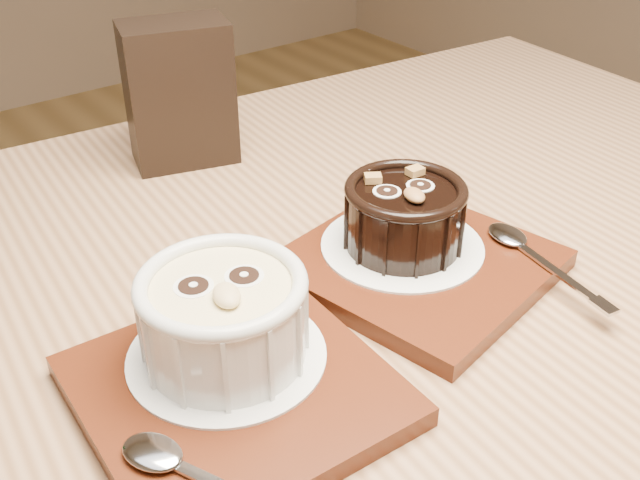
# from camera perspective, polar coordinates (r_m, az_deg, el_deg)

# --- Properties ---
(table) EXTENTS (1.27, 0.90, 0.75)m
(table) POSITION_cam_1_polar(r_m,az_deg,el_deg) (0.62, -1.17, -11.86)
(table) COLOR brown
(table) RESTS_ON ground
(tray_left) EXTENTS (0.19, 0.19, 0.01)m
(tray_left) POSITION_cam_1_polar(r_m,az_deg,el_deg) (0.48, -6.49, -11.32)
(tray_left) COLOR #53200D
(tray_left) RESTS_ON table
(doily_left) EXTENTS (0.13, 0.13, 0.00)m
(doily_left) POSITION_cam_1_polar(r_m,az_deg,el_deg) (0.50, -7.11, -8.69)
(doily_left) COLOR white
(doily_left) RESTS_ON tray_left
(ramekin_white) EXTENTS (0.11, 0.11, 0.06)m
(ramekin_white) POSITION_cam_1_polar(r_m,az_deg,el_deg) (0.47, -7.38, -5.58)
(ramekin_white) COLOR silver
(ramekin_white) RESTS_ON doily_left
(spoon_left) EXTENTS (0.08, 0.13, 0.01)m
(spoon_left) POSITION_cam_1_polar(r_m,az_deg,el_deg) (0.42, -8.83, -17.36)
(spoon_left) COLOR #B5B7BE
(spoon_left) RESTS_ON tray_left
(tray_right) EXTENTS (0.21, 0.21, 0.01)m
(tray_right) POSITION_cam_1_polar(r_m,az_deg,el_deg) (0.60, 7.52, -1.85)
(tray_right) COLOR #53200D
(tray_right) RESTS_ON table
(doily_right) EXTENTS (0.13, 0.13, 0.00)m
(doily_right) POSITION_cam_1_polar(r_m,az_deg,el_deg) (0.60, 6.28, -0.42)
(doily_right) COLOR white
(doily_right) RESTS_ON tray_right
(ramekin_dark) EXTENTS (0.10, 0.10, 0.06)m
(ramekin_dark) POSITION_cam_1_polar(r_m,az_deg,el_deg) (0.58, 6.46, 2.08)
(ramekin_dark) COLOR black
(ramekin_dark) RESTS_ON doily_right
(spoon_right) EXTENTS (0.05, 0.14, 0.01)m
(spoon_right) POSITION_cam_1_polar(r_m,az_deg,el_deg) (0.60, 16.19, -1.15)
(spoon_right) COLOR #B5B7BE
(spoon_right) RESTS_ON tray_right
(condiment_stand) EXTENTS (0.11, 0.09, 0.14)m
(condiment_stand) POSITION_cam_1_polar(r_m,az_deg,el_deg) (0.75, -10.66, 10.89)
(condiment_stand) COLOR black
(condiment_stand) RESTS_ON table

